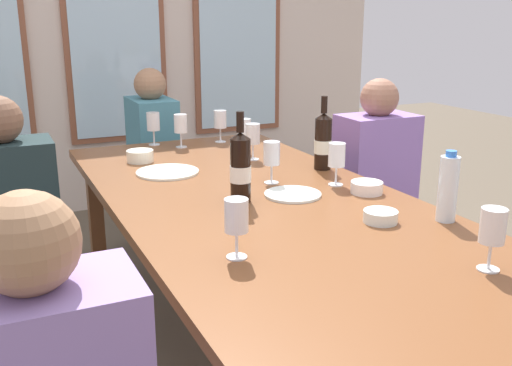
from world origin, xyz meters
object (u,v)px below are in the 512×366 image
(white_plate_1, at_px, (293,194))
(wine_glass_8, at_px, (181,124))
(tasting_bowl_2, at_px, (367,187))
(water_bottle, at_px, (448,188))
(dining_table, at_px, (281,227))
(seated_person_2, at_px, (12,239))
(wine_glass_0, at_px, (236,217))
(wine_bottle_1, at_px, (240,167))
(tasting_bowl_0, at_px, (140,156))
(wine_glass_3, at_px, (244,130))
(white_plate_0, at_px, (168,172))
(wine_glass_7, at_px, (153,123))
(wine_bottle_0, at_px, (323,141))
(wine_glass_5, at_px, (272,155))
(seated_person_4, at_px, (154,164))
(wine_glass_4, at_px, (253,135))
(tasting_bowl_1, at_px, (381,216))
(wine_glass_9, at_px, (337,156))
(seated_person_3, at_px, (374,193))
(wine_glass_6, at_px, (220,120))
(wine_glass_1, at_px, (493,229))

(white_plate_1, xyz_separation_m, wine_glass_8, (-0.12, 1.00, 0.12))
(tasting_bowl_2, xyz_separation_m, water_bottle, (0.05, -0.37, 0.09))
(dining_table, bearing_deg, seated_person_2, 140.44)
(dining_table, bearing_deg, wine_glass_0, -134.36)
(wine_bottle_1, bearing_deg, tasting_bowl_0, 103.35)
(tasting_bowl_2, xyz_separation_m, wine_glass_3, (-0.15, 0.83, 0.09))
(wine_glass_3, bearing_deg, water_bottle, -80.48)
(white_plate_0, bearing_deg, wine_glass_7, 79.91)
(wine_bottle_0, bearing_deg, wine_glass_5, -160.23)
(dining_table, xyz_separation_m, white_plate_1, (0.13, 0.15, 0.06))
(wine_bottle_1, bearing_deg, wine_bottle_0, 28.57)
(dining_table, xyz_separation_m, seated_person_4, (0.00, 1.69, -0.15))
(white_plate_1, distance_m, wine_glass_4, 0.61)
(seated_person_4, bearing_deg, tasting_bowl_2, -76.16)
(wine_glass_3, bearing_deg, wine_glass_5, -102.43)
(white_plate_0, bearing_deg, dining_table, -72.76)
(dining_table, relative_size, tasting_bowl_1, 23.45)
(white_plate_0, xyz_separation_m, wine_glass_5, (0.34, -0.33, 0.11))
(white_plate_1, bearing_deg, wine_glass_4, 79.88)
(white_plate_0, xyz_separation_m, tasting_bowl_2, (0.61, -0.62, 0.02))
(white_plate_1, bearing_deg, wine_glass_7, 101.61)
(wine_bottle_0, distance_m, tasting_bowl_2, 0.41)
(wine_glass_0, height_order, wine_glass_8, same)
(tasting_bowl_2, height_order, wine_glass_9, wine_glass_9)
(tasting_bowl_2, relative_size, seated_person_2, 0.11)
(seated_person_2, relative_size, seated_person_4, 1.00)
(tasting_bowl_0, bearing_deg, white_plate_0, -77.97)
(tasting_bowl_1, height_order, seated_person_3, seated_person_3)
(white_plate_0, height_order, tasting_bowl_1, tasting_bowl_1)
(tasting_bowl_0, distance_m, seated_person_3, 1.19)
(wine_glass_7, xyz_separation_m, wine_glass_9, (0.46, -1.07, 0.00))
(tasting_bowl_0, distance_m, wine_glass_5, 0.72)
(tasting_bowl_0, height_order, wine_glass_4, wine_glass_4)
(white_plate_1, distance_m, tasting_bowl_1, 0.41)
(dining_table, relative_size, wine_bottle_0, 8.19)
(tasting_bowl_0, xyz_separation_m, wine_glass_5, (0.40, -0.59, 0.09))
(seated_person_4, bearing_deg, wine_glass_6, -64.00)
(tasting_bowl_1, relative_size, wine_glass_8, 0.66)
(wine_glass_0, xyz_separation_m, wine_glass_6, (0.55, 1.50, 0.00))
(white_plate_1, distance_m, seated_person_3, 0.90)
(wine_glass_9, bearing_deg, seated_person_3, 39.39)
(tasting_bowl_0, relative_size, water_bottle, 0.52)
(wine_glass_1, height_order, seated_person_3, seated_person_3)
(tasting_bowl_2, xyz_separation_m, wine_glass_4, (-0.17, 0.69, 0.10))
(white_plate_0, relative_size, wine_glass_3, 1.57)
(tasting_bowl_2, bearing_deg, wine_glass_4, 103.82)
(wine_glass_1, bearing_deg, wine_bottle_0, 81.74)
(wine_glass_4, bearing_deg, wine_glass_3, 82.66)
(wine_bottle_0, height_order, wine_glass_4, wine_bottle_0)
(wine_glass_0, xyz_separation_m, wine_glass_9, (0.66, 0.51, 0.00))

